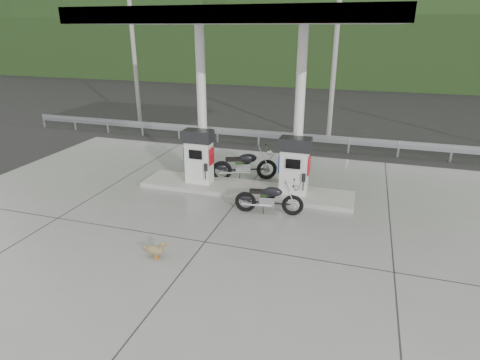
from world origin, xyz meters
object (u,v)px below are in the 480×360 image
(gas_pump_right, at_px, (294,166))
(motorcycle_right, at_px, (244,166))
(duck, at_px, (154,251))
(motorcycle_left, at_px, (269,199))
(gas_pump_left, at_px, (199,157))

(gas_pump_right, bearing_deg, motorcycle_right, 151.85)
(gas_pump_right, height_order, duck, gas_pump_right)
(gas_pump_right, xyz_separation_m, duck, (-2.44, -4.54, -0.86))
(gas_pump_right, distance_m, motorcycle_left, 1.58)
(motorcycle_left, xyz_separation_m, duck, (-1.98, -3.16, -0.25))
(motorcycle_left, distance_m, motorcycle_right, 2.82)
(motorcycle_right, bearing_deg, motorcycle_left, -81.29)
(gas_pump_right, xyz_separation_m, motorcycle_right, (-1.93, 1.03, -0.54))
(gas_pump_left, relative_size, motorcycle_left, 0.97)
(gas_pump_left, xyz_separation_m, motorcycle_left, (2.74, -1.38, -0.61))
(gas_pump_left, bearing_deg, motorcycle_left, -26.73)
(motorcycle_right, bearing_deg, gas_pump_right, -50.77)
(gas_pump_left, height_order, gas_pump_right, same)
(motorcycle_left, relative_size, duck, 3.44)
(gas_pump_right, relative_size, duck, 3.33)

